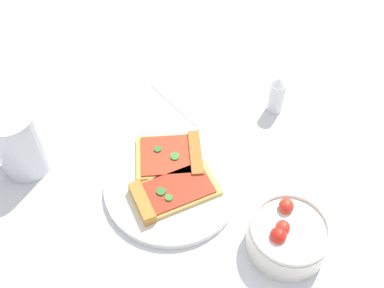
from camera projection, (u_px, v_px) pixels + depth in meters
The scene contains 8 objects.
ground_plane at pixel (183, 180), 0.79m from camera, with size 2.40×2.40×0.00m, color silver.
plate at pixel (171, 185), 0.77m from camera, with size 0.22×0.22×0.01m, color white.
pizza_slice_near at pixel (168, 193), 0.75m from camera, with size 0.15×0.11×0.02m.
pizza_slice_far at pixel (174, 156), 0.80m from camera, with size 0.14×0.14×0.01m.
salad_bowl at pixel (288, 235), 0.69m from camera, with size 0.12×0.12×0.07m.
soda_glass at pixel (19, 143), 0.76m from camera, with size 0.08×0.08×0.12m.
paper_napkin at pixel (201, 92), 0.92m from camera, with size 0.13×0.16×0.00m, color silver.
pepper_shaker at pixel (277, 95), 0.86m from camera, with size 0.03×0.03×0.08m.
Camera 1 is at (0.29, 0.33, 0.66)m, focal length 44.01 mm.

